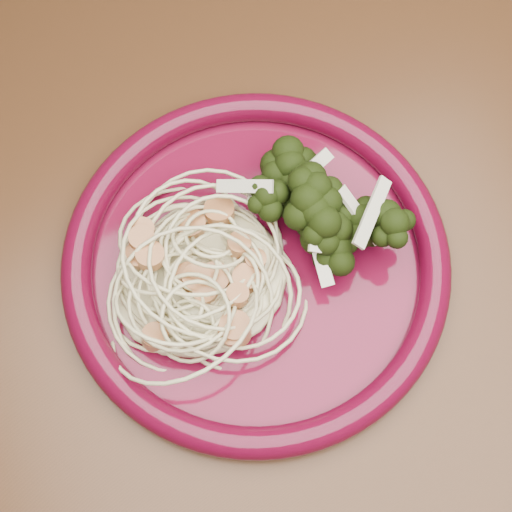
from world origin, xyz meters
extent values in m
plane|color=#57351D|center=(0.00, 0.00, 0.00)|extent=(3.50, 3.50, 0.00)
cube|color=#472814|center=(0.00, 0.00, 0.73)|extent=(1.20, 0.80, 0.04)
cylinder|color=#472814|center=(0.55, 0.35, 0.35)|extent=(0.06, 0.06, 0.71)
cylinder|color=#54091F|center=(0.04, 0.07, 0.75)|extent=(0.28, 0.28, 0.01)
torus|color=#54061D|center=(0.04, 0.07, 0.76)|extent=(0.29, 0.29, 0.02)
ellipsoid|color=beige|center=(-0.01, 0.07, 0.77)|extent=(0.13, 0.12, 0.03)
ellipsoid|color=black|center=(0.09, 0.07, 0.78)|extent=(0.09, 0.15, 0.05)
camera|label=1|loc=(-0.04, -0.10, 1.25)|focal=50.00mm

